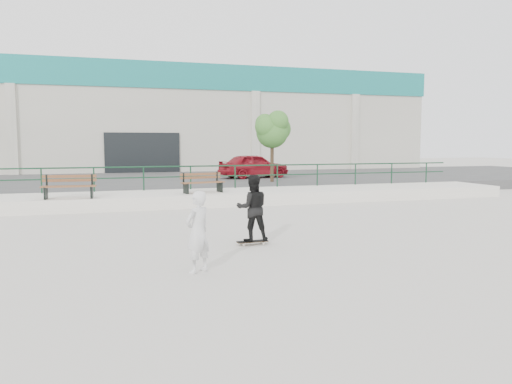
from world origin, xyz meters
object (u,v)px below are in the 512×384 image
object	(u,v)px
bench_left	(69,187)
standing_skater	(252,208)
red_car	(254,166)
skateboard	(252,242)
bench_right	(202,183)
tree	(273,129)
seated_skater	(198,232)

from	to	relation	value
bench_left	standing_skater	bearing A→B (deg)	-53.73
red_car	skateboard	bearing A→B (deg)	151.43
skateboard	bench_right	bearing A→B (deg)	85.06
skateboard	standing_skater	world-z (taller)	standing_skater
skateboard	tree	bearing A→B (deg)	66.36
red_car	standing_skater	size ratio (longest dim) A/B	2.48
bench_right	seated_skater	xyz separation A→B (m)	(-2.13, -10.39, -0.10)
bench_right	red_car	bearing A→B (deg)	47.56
standing_skater	seated_skater	bearing A→B (deg)	58.70
red_car	standing_skater	distance (m)	16.57
tree	seated_skater	distance (m)	16.63
bench_left	standing_skater	distance (m)	8.84
tree	skateboard	world-z (taller)	tree
red_car	skateboard	size ratio (longest dim) A/B	5.16
bench_left	skateboard	size ratio (longest dim) A/B	2.44
bench_left	bench_right	size ratio (longest dim) A/B	1.05
bench_left	skateboard	xyz separation A→B (m)	(4.67, -7.51, -0.86)
bench_right	skateboard	bearing A→B (deg)	-104.48
tree	red_car	bearing A→B (deg)	91.55
bench_left	tree	bearing A→B (deg)	33.12
seated_skater	skateboard	bearing A→B (deg)	-163.38
tree	red_car	xyz separation A→B (m)	(-0.08, 3.06, -2.04)
skateboard	seated_skater	xyz separation A→B (m)	(-1.78, -2.24, 0.72)
skateboard	seated_skater	world-z (taller)	seated_skater
bench_left	standing_skater	xyz separation A→B (m)	(4.67, -7.51, -0.01)
bench_right	tree	bearing A→B (deg)	33.16
bench_left	seated_skater	distance (m)	10.17
tree	seated_skater	world-z (taller)	tree
red_car	seated_skater	world-z (taller)	red_car
bench_right	red_car	size ratio (longest dim) A/B	0.45
red_car	standing_skater	world-z (taller)	red_car
seated_skater	bench_right	bearing A→B (deg)	-136.45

